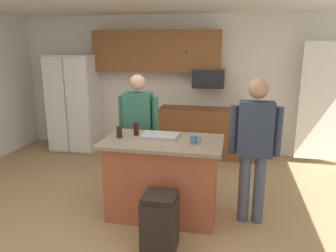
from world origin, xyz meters
TOP-DOWN VIEW (x-y plane):
  - floor at (0.00, 0.00)m, footprint 7.04×7.04m
  - back_wall at (0.00, 2.80)m, footprint 6.40×0.10m
  - french_door_window_panel at (2.60, 2.40)m, footprint 0.90×0.06m
  - cabinet_run_upper at (-0.40, 2.60)m, footprint 2.40×0.38m
  - cabinet_run_lower at (0.60, 2.48)m, footprint 1.80×0.63m
  - refrigerator at (-2.00, 2.38)m, footprint 0.89×0.76m
  - microwave_over_range at (0.60, 2.50)m, footprint 0.56×0.40m
  - kitchen_island at (0.29, 0.15)m, footprint 1.40×0.82m
  - person_elder_center at (1.33, 0.22)m, footprint 0.57×0.22m
  - person_guest_left at (-0.22, 0.82)m, footprint 0.57×0.22m
  - glass_short_whisky at (-0.08, 0.28)m, footprint 0.06×0.06m
  - mug_ceramic_white at (0.66, 0.09)m, footprint 0.13×0.09m
  - glass_pilsner at (-0.24, 0.14)m, footprint 0.07×0.07m
  - serving_tray at (0.23, 0.24)m, footprint 0.44×0.30m
  - trash_bin at (0.41, -0.54)m, footprint 0.34×0.34m

SIDE VIEW (x-z plane):
  - floor at x=0.00m, z-range 0.00..0.00m
  - trash_bin at x=0.41m, z-range 0.00..0.61m
  - cabinet_run_lower at x=0.60m, z-range 0.00..0.90m
  - kitchen_island at x=0.29m, z-range 0.01..0.96m
  - refrigerator at x=-2.00m, z-range 0.00..1.86m
  - person_guest_left at x=-0.22m, z-range 0.13..1.78m
  - person_elder_center at x=1.33m, z-range 0.13..1.82m
  - serving_tray at x=0.23m, z-range 0.95..1.00m
  - mug_ceramic_white at x=0.66m, z-range 0.95..1.05m
  - glass_pilsner at x=-0.24m, z-range 0.95..1.09m
  - glass_short_whisky at x=-0.08m, z-range 0.95..1.12m
  - french_door_window_panel at x=2.60m, z-range 0.10..2.10m
  - back_wall at x=0.00m, z-range 0.00..2.60m
  - microwave_over_range at x=0.60m, z-range 1.29..1.61m
  - cabinet_run_upper at x=-0.40m, z-range 1.55..2.30m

